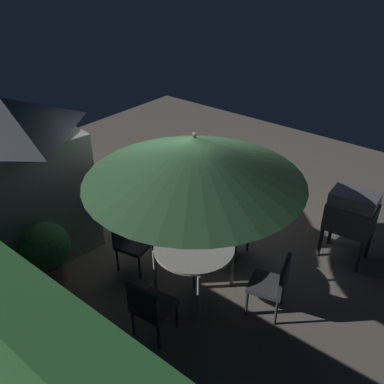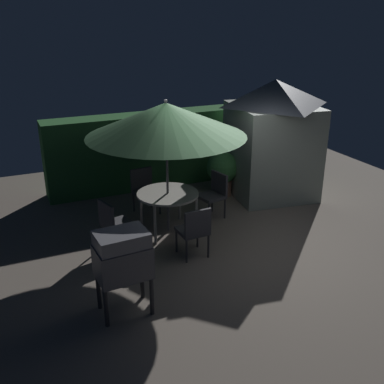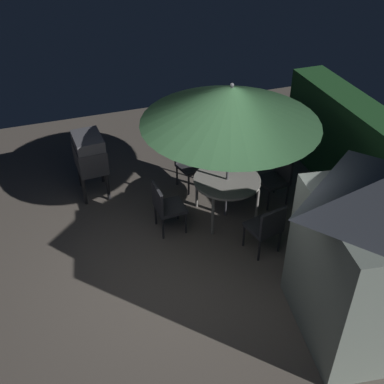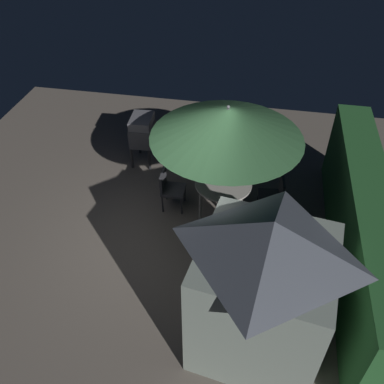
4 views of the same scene
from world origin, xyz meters
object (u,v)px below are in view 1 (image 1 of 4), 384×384
object	(u,v)px
patio_table	(194,250)
patio_umbrella	(194,159)
chair_near_shed	(274,283)
chair_toward_house	(150,306)
chair_toward_hedge	(130,239)
potted_plant_by_shed	(47,250)
chair_far_side	(235,224)
garden_shed	(18,176)
bbq_grill	(351,213)

from	to	relation	value
patio_table	patio_umbrella	xyz separation A→B (m)	(-0.00, 0.00, 1.42)
chair_near_shed	chair_toward_house	bearing A→B (deg)	53.47
chair_toward_hedge	potted_plant_by_shed	world-z (taller)	potted_plant_by_shed
chair_far_side	patio_table	bearing A→B (deg)	92.28
garden_shed	chair_toward_house	size ratio (longest dim) A/B	2.82
chair_near_shed	chair_toward_house	distance (m)	1.65
bbq_grill	patio_table	bearing A→B (deg)	55.41
garden_shed	chair_near_shed	size ratio (longest dim) A/B	2.82
patio_umbrella	potted_plant_by_shed	size ratio (longest dim) A/B	2.81
patio_umbrella	chair_far_side	bearing A→B (deg)	-87.72
patio_table	chair_far_side	bearing A→B (deg)	-87.72
garden_shed	chair_toward_house	distance (m)	3.00
bbq_grill	potted_plant_by_shed	distance (m)	4.56
garden_shed	chair_far_side	xyz separation A→B (m)	(-2.73, -1.97, -0.77)
patio_umbrella	chair_far_side	size ratio (longest dim) A/B	3.11
garden_shed	chair_toward_hedge	xyz separation A→B (m)	(-1.71, -0.64, -0.77)
patio_umbrella	potted_plant_by_shed	distance (m)	2.63
patio_umbrella	chair_toward_house	distance (m)	1.90
patio_table	potted_plant_by_shed	size ratio (longest dim) A/B	1.14
garden_shed	chair_near_shed	world-z (taller)	garden_shed
chair_far_side	potted_plant_by_shed	xyz separation A→B (m)	(1.71, 2.31, 0.05)
chair_toward_hedge	chair_toward_house	size ratio (longest dim) A/B	1.00
chair_far_side	chair_toward_hedge	xyz separation A→B (m)	(1.02, 1.33, 0.00)
garden_shed	chair_toward_hedge	size ratio (longest dim) A/B	2.82
chair_toward_hedge	bbq_grill	bearing A→B (deg)	-137.34
chair_far_side	patio_umbrella	bearing A→B (deg)	92.28
garden_shed	patio_table	size ratio (longest dim) A/B	2.25
bbq_grill	chair_toward_hedge	bearing A→B (deg)	42.66
patio_table	bbq_grill	world-z (taller)	bbq_grill
patio_umbrella	bbq_grill	size ratio (longest dim) A/B	2.33
chair_near_shed	chair_toward_house	size ratio (longest dim) A/B	1.00
patio_umbrella	chair_near_shed	size ratio (longest dim) A/B	3.11
chair_toward_house	patio_umbrella	bearing A→B (deg)	-83.26
bbq_grill	patio_umbrella	bearing A→B (deg)	55.41
bbq_grill	chair_toward_house	size ratio (longest dim) A/B	1.33
chair_near_shed	garden_shed	bearing A→B (deg)	16.87
chair_far_side	chair_toward_hedge	size ratio (longest dim) A/B	1.00
bbq_grill	chair_toward_hedge	distance (m)	3.40
chair_toward_hedge	potted_plant_by_shed	bearing A→B (deg)	54.93
chair_far_side	chair_toward_house	distance (m)	2.13
garden_shed	chair_near_shed	xyz separation A→B (m)	(-3.88, -1.18, -0.77)
garden_shed	potted_plant_by_shed	bearing A→B (deg)	161.91
chair_near_shed	patio_table	bearing A→B (deg)	15.33
chair_toward_hedge	garden_shed	bearing A→B (deg)	20.57
patio_table	chair_near_shed	bearing A→B (deg)	-164.67
chair_toward_hedge	patio_umbrella	bearing A→B (deg)	-167.69
garden_shed	patio_table	xyz separation A→B (m)	(-2.78, -0.87, -0.60)
bbq_grill	chair_toward_house	distance (m)	3.36
patio_table	bbq_grill	bearing A→B (deg)	-124.59
chair_near_shed	chair_toward_hedge	world-z (taller)	same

